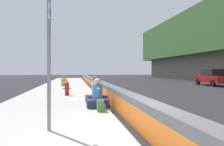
{
  "coord_description": "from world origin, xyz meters",
  "views": [
    {
      "loc": [
        -5.19,
        1.69,
        1.56
      ],
      "look_at": [
        9.83,
        -0.7,
        1.4
      ],
      "focal_mm": 37.73,
      "sensor_mm": 36.0,
      "label": 1
    }
  ],
  "objects_px": {
    "route_sign_post": "(49,43)",
    "construction_barrel": "(64,81)",
    "backpack": "(101,106)",
    "parked_car_fourth": "(213,77)",
    "seated_person_middle": "(96,94)",
    "seated_person_foreground": "(97,98)",
    "fire_hydrant": "(67,87)"
  },
  "relations": [
    {
      "from": "route_sign_post",
      "to": "backpack",
      "type": "distance_m",
      "value": 3.38
    },
    {
      "from": "route_sign_post",
      "to": "seated_person_middle",
      "type": "height_order",
      "value": "route_sign_post"
    },
    {
      "from": "construction_barrel",
      "to": "route_sign_post",
      "type": "bearing_deg",
      "value": -178.69
    },
    {
      "from": "route_sign_post",
      "to": "parked_car_fourth",
      "type": "height_order",
      "value": "route_sign_post"
    },
    {
      "from": "seated_person_foreground",
      "to": "parked_car_fourth",
      "type": "bearing_deg",
      "value": -44.92
    },
    {
      "from": "fire_hydrant",
      "to": "seated_person_foreground",
      "type": "bearing_deg",
      "value": -164.47
    },
    {
      "from": "route_sign_post",
      "to": "seated_person_foreground",
      "type": "bearing_deg",
      "value": -24.03
    },
    {
      "from": "fire_hydrant",
      "to": "construction_barrel",
      "type": "xyz_separation_m",
      "value": [
        8.31,
        0.53,
        0.03
      ]
    },
    {
      "from": "seated_person_foreground",
      "to": "parked_car_fourth",
      "type": "relative_size",
      "value": 0.25
    },
    {
      "from": "seated_person_foreground",
      "to": "seated_person_middle",
      "type": "bearing_deg",
      "value": -3.07
    },
    {
      "from": "seated_person_middle",
      "to": "backpack",
      "type": "distance_m",
      "value": 2.3
    },
    {
      "from": "fire_hydrant",
      "to": "route_sign_post",
      "type": "bearing_deg",
      "value": 178.86
    },
    {
      "from": "fire_hydrant",
      "to": "seated_person_middle",
      "type": "distance_m",
      "value": 3.54
    },
    {
      "from": "fire_hydrant",
      "to": "parked_car_fourth",
      "type": "height_order",
      "value": "parked_car_fourth"
    },
    {
      "from": "seated_person_middle",
      "to": "construction_barrel",
      "type": "height_order",
      "value": "seated_person_middle"
    },
    {
      "from": "backpack",
      "to": "parked_car_fourth",
      "type": "distance_m",
      "value": 19.27
    },
    {
      "from": "seated_person_foreground",
      "to": "backpack",
      "type": "height_order",
      "value": "seated_person_foreground"
    },
    {
      "from": "seated_person_foreground",
      "to": "seated_person_middle",
      "type": "relative_size",
      "value": 0.96
    },
    {
      "from": "route_sign_post",
      "to": "fire_hydrant",
      "type": "distance_m",
      "value": 8.11
    },
    {
      "from": "route_sign_post",
      "to": "construction_barrel",
      "type": "xyz_separation_m",
      "value": [
        16.26,
        0.37,
        -1.59
      ]
    },
    {
      "from": "seated_person_foreground",
      "to": "parked_car_fourth",
      "type": "distance_m",
      "value": 18.65
    },
    {
      "from": "route_sign_post",
      "to": "construction_barrel",
      "type": "bearing_deg",
      "value": 1.31
    },
    {
      "from": "seated_person_foreground",
      "to": "construction_barrel",
      "type": "distance_m",
      "value": 13.12
    },
    {
      "from": "seated_person_middle",
      "to": "parked_car_fourth",
      "type": "distance_m",
      "value": 17.62
    },
    {
      "from": "seated_person_middle",
      "to": "route_sign_post",
      "type": "bearing_deg",
      "value": 161.87
    },
    {
      "from": "seated_person_foreground",
      "to": "route_sign_post",
      "type": "bearing_deg",
      "value": 155.97
    },
    {
      "from": "seated_person_foreground",
      "to": "construction_barrel",
      "type": "height_order",
      "value": "seated_person_foreground"
    },
    {
      "from": "backpack",
      "to": "fire_hydrant",
      "type": "bearing_deg",
      "value": 13.4
    },
    {
      "from": "seated_person_middle",
      "to": "backpack",
      "type": "xyz_separation_m",
      "value": [
        -2.29,
        0.05,
        -0.18
      ]
    },
    {
      "from": "construction_barrel",
      "to": "parked_car_fourth",
      "type": "height_order",
      "value": "parked_car_fourth"
    },
    {
      "from": "route_sign_post",
      "to": "parked_car_fourth",
      "type": "bearing_deg",
      "value": -41.6
    },
    {
      "from": "route_sign_post",
      "to": "seated_person_middle",
      "type": "bearing_deg",
      "value": -18.13
    }
  ]
}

